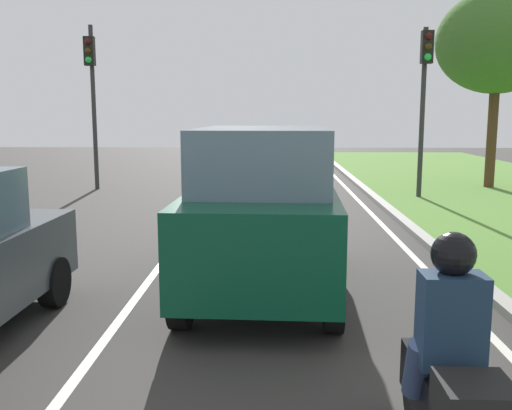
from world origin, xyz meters
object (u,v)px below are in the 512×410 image
Objects in this scene: traffic_light_near_right at (425,82)px; rider_person at (450,317)px; car_suv_ahead at (264,209)px; tree_roadside_far at (498,42)px; traffic_light_overhead_left at (92,82)px.

rider_person is at bearing -103.39° from traffic_light_near_right.
traffic_light_near_right reaches higher than rider_person.
car_suv_ahead is 14.01m from tree_roadside_far.
rider_person is 0.24× the size of traffic_light_near_right.
traffic_light_near_right is at bearing 77.13° from rider_person.
car_suv_ahead is at bearing -122.61° from tree_roadside_far.
tree_roadside_far is (6.05, 15.71, 3.55)m from rider_person.
traffic_light_near_right is (4.41, 8.95, 2.19)m from car_suv_ahead.
car_suv_ahead is 0.94× the size of traffic_light_near_right.
traffic_light_overhead_left reaches higher than rider_person.
traffic_light_near_right is 10.29m from traffic_light_overhead_left.
traffic_light_overhead_left is at bearing 169.44° from traffic_light_near_right.
tree_roadside_far reaches higher than car_suv_ahead.
car_suv_ahead reaches higher than rider_person.
traffic_light_overhead_left is (-5.71, 10.84, 2.32)m from car_suv_ahead.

